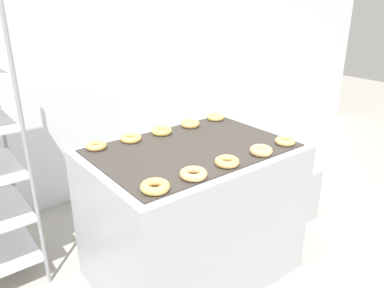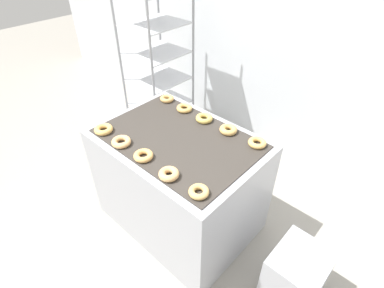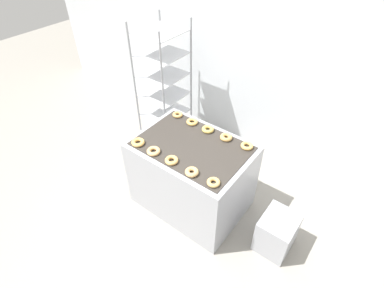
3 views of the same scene
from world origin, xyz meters
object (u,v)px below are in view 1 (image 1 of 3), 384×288
Objects in this scene: glaze_bin at (288,192)px; donut_far_center at (162,131)px; donut_near_center at (227,162)px; fryer_machine at (192,212)px; donut_near_leftmost at (155,187)px; donut_far_leftmost at (96,146)px; donut_near_rightmost at (285,141)px; donut_far_left at (131,138)px; donut_far_right at (190,124)px; donut_far_rightmost at (216,117)px; donut_near_left at (194,174)px; donut_near_right at (261,151)px.

glaze_bin is 3.26× the size of donut_far_center.
fryer_machine is at bearing 87.97° from donut_near_center.
donut_near_leftmost reaches higher than fryer_machine.
donut_far_leftmost is at bearing 177.30° from donut_far_center.
donut_near_rightmost and donut_far_left have the same top height.
donut_near_center is 0.66m from donut_far_right.
donut_far_left is at bearing 109.62° from donut_near_center.
donut_far_leftmost is 0.90× the size of donut_far_center.
donut_near_center is 0.79m from donut_far_rightmost.
donut_far_leftmost is (-0.21, 0.65, -0.00)m from donut_near_left.
donut_near_rightmost is (0.48, 0.01, -0.00)m from donut_near_center.
donut_far_right reaches higher than donut_near_leftmost.
donut_near_right reaches higher than glaze_bin.
donut_near_left is at bearing 179.71° from donut_near_right.
donut_far_left is at bearing 178.11° from donut_far_center.
donut_near_right is 1.00× the size of donut_far_left.
donut_far_leftmost is 0.22m from donut_far_left.
donut_far_left is at bearing 138.84° from donut_near_rightmost.
glaze_bin is 3.36× the size of donut_far_left.
donut_near_left is 0.72m from donut_near_rightmost.
donut_near_left is 1.04× the size of donut_near_center.
donut_near_right is 0.63m from donut_far_right.
donut_near_right reaches higher than donut_far_left.
donut_near_left is 1.12× the size of donut_near_rightmost.
donut_far_leftmost is 0.91× the size of donut_far_right.
donut_far_center is (0.44, -0.02, 0.00)m from donut_far_leftmost.
donut_near_left is 0.63m from donut_far_left.
donut_far_right reaches higher than donut_far_left.
donut_far_rightmost is (0.24, 0.01, -0.00)m from donut_far_right.
donut_near_center is 0.48m from donut_near_rightmost.
donut_near_leftmost is 0.22m from donut_near_left.
donut_near_leftmost reaches higher than donut_far_leftmost.
donut_near_leftmost is 0.64m from donut_far_leftmost.
glaze_bin is at bearing 2.94° from fryer_machine.
donut_far_leftmost is at bearing 169.81° from glaze_bin.
donut_far_left is (-1.29, 0.26, 0.70)m from glaze_bin.
donut_far_center is (-0.25, 0.63, -0.00)m from donut_near_right.
donut_near_right is 0.23m from donut_near_rightmost.
donut_near_left reaches higher than fryer_machine.
donut_near_leftmost is 1.13× the size of donut_near_rightmost.
donut_far_leftmost is (-0.70, 0.65, -0.00)m from donut_near_right.
donut_near_center is 1.09× the size of donut_far_leftmost.
donut_far_right is (-0.83, 0.25, 0.70)m from glaze_bin.
donut_near_right is 0.79m from donut_far_left.
donut_near_leftmost is at bearing 179.50° from donut_near_right.
donut_near_right reaches higher than donut_far_rightmost.
glaze_bin is 1.30m from donut_far_center.
donut_far_leftmost is (-0.46, 0.33, 0.47)m from fryer_machine.
fryer_machine reaches higher than glaze_bin.
donut_far_leftmost and donut_far_rightmost have the same top height.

